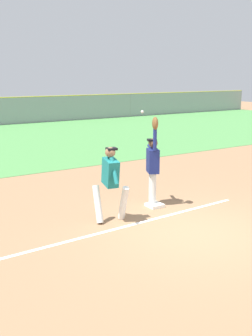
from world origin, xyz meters
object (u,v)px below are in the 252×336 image
at_px(fielder, 153,162).
at_px(baseball, 142,112).
at_px(first_base, 155,205).
at_px(runner, 111,179).
at_px(parked_car_blue, 8,109).

height_order(fielder, baseball, baseball).
distance_m(fielder, baseball, 1.31).
distance_m(first_base, baseball, 2.38).
xyz_separation_m(runner, baseball, (1.24, 0.53, 1.40)).
relative_size(first_base, fielder, 0.17).
height_order(runner, parked_car_blue, runner).
relative_size(baseball, parked_car_blue, 0.02).
bearing_deg(baseball, first_base, -41.12).
xyz_separation_m(baseball, parked_car_blue, (4.27, 23.89, -1.72)).
bearing_deg(fielder, first_base, 97.46).
bearing_deg(baseball, runner, -156.65).
bearing_deg(fielder, parked_car_blue, -73.90).
height_order(first_base, fielder, fielder).
bearing_deg(first_base, fielder, 71.96).
bearing_deg(first_base, baseball, 138.88).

